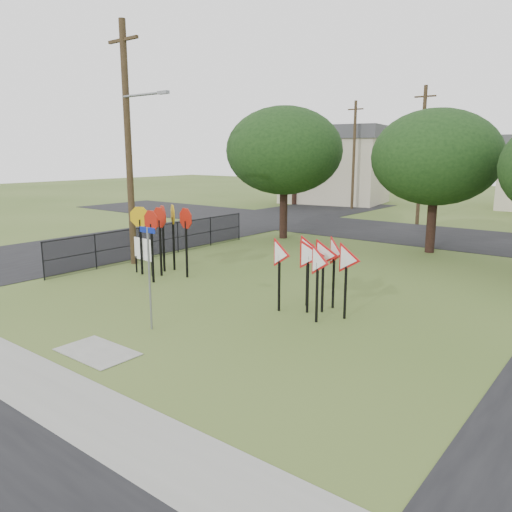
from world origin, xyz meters
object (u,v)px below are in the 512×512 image
at_px(stop_sign_cluster, 162,225).
at_px(street_name_sign, 149,271).
at_px(info_board, 143,250).
at_px(yield_sign_cluster, 316,258).

bearing_deg(stop_sign_cluster, street_name_sign, -44.66).
distance_m(street_name_sign, info_board, 6.57).
bearing_deg(stop_sign_cluster, yield_sign_cluster, -2.99).
xyz_separation_m(stop_sign_cluster, yield_sign_cluster, (7.22, -0.38, -0.31)).
xyz_separation_m(street_name_sign, yield_sign_cluster, (2.79, 4.01, 0.06)).
distance_m(street_name_sign, yield_sign_cluster, 4.88).
relative_size(stop_sign_cluster, info_board, 1.89).
relative_size(street_name_sign, info_board, 1.96).
height_order(street_name_sign, stop_sign_cluster, street_name_sign).
height_order(stop_sign_cluster, yield_sign_cluster, stop_sign_cluster).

